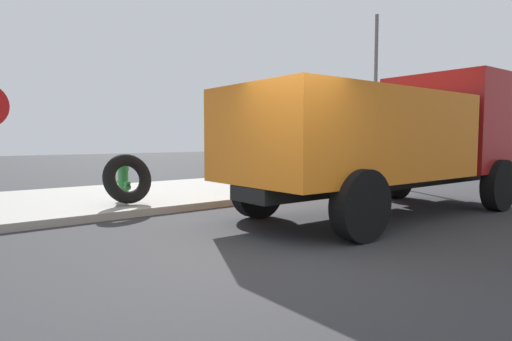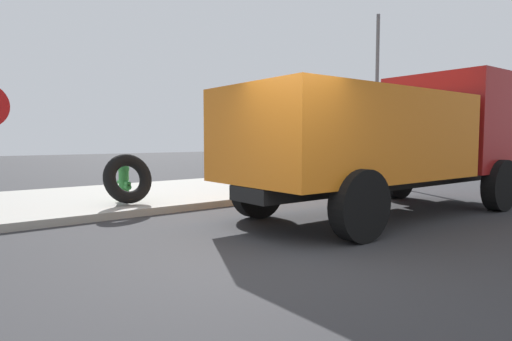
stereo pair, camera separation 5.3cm
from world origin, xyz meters
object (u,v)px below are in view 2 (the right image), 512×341
loose_tire (128,179)px  street_light_pole (377,98)px  fire_hydrant (124,181)px  dump_truck_orange (391,135)px

loose_tire → street_light_pole: street_light_pole is taller
fire_hydrant → dump_truck_orange: dump_truck_orange is taller
street_light_pole → fire_hydrant: bearing=177.6°
fire_hydrant → street_light_pole: 9.07m
fire_hydrant → loose_tire: size_ratio=0.79×
fire_hydrant → street_light_pole: street_light_pole is taller
loose_tire → street_light_pole: size_ratio=0.19×
dump_truck_orange → fire_hydrant: bearing=133.9°
dump_truck_orange → street_light_pole: bearing=38.7°
dump_truck_orange → street_light_pole: street_light_pole is taller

